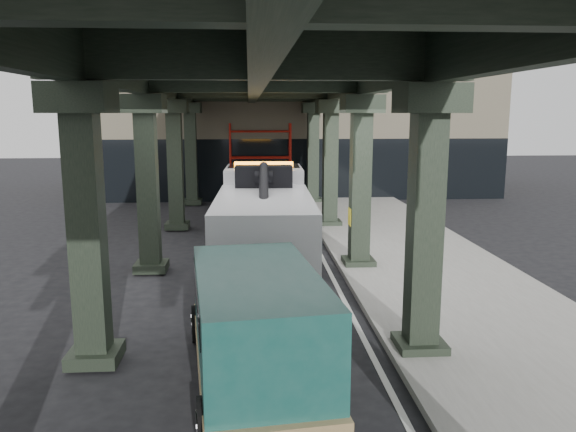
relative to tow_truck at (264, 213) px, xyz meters
name	(u,v)px	position (x,y,z in m)	size (l,w,h in m)	color
ground	(273,291)	(0.13, -3.13, -1.48)	(90.00, 90.00, 0.00)	black
sidewalk	(422,265)	(4.63, -1.13, -1.41)	(5.00, 40.00, 0.15)	gray
lane_stripe	(328,269)	(1.83, -1.13, -1.48)	(0.12, 38.00, 0.01)	silver
viaduct	(254,77)	(-0.27, -1.13, 3.98)	(7.40, 32.00, 6.40)	black
building	(292,122)	(2.13, 16.87, 2.52)	(22.00, 10.00, 8.00)	#C6B793
scaffolding	(260,161)	(0.13, 11.52, 0.63)	(3.08, 0.88, 4.00)	#B3180E
tow_truck	(264,213)	(0.00, 0.00, 0.00)	(2.99, 9.35, 3.04)	black
towed_van	(255,324)	(-0.37, -8.19, -0.38)	(2.52, 5.25, 2.05)	#13453F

